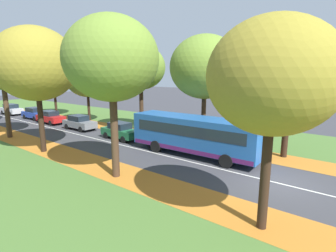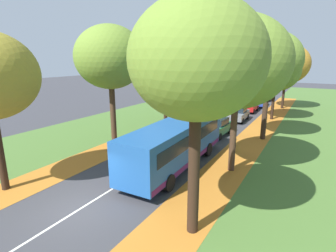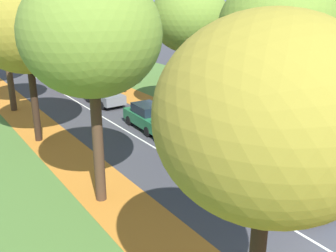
# 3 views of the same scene
# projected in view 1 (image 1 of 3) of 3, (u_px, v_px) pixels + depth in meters

# --- Properties ---
(ground_plane) EXTENTS (160.00, 160.00, 0.00)m
(ground_plane) POSITION_uv_depth(u_px,v_px,m) (279.00, 183.00, 15.20)
(ground_plane) COLOR #38383D
(leaf_litter_left) EXTENTS (2.80, 60.00, 0.00)m
(leaf_litter_left) POSITION_uv_depth(u_px,v_px,m) (71.00, 156.00, 20.07)
(leaf_litter_left) COLOR #B26B23
(leaf_litter_left) RESTS_ON grass_verge_left
(grass_verge_right) EXTENTS (12.00, 90.00, 0.01)m
(grass_verge_right) POSITION_uv_depth(u_px,v_px,m) (140.00, 122.00, 34.36)
(grass_verge_right) COLOR #476B2D
(grass_verge_right) RESTS_ON ground
(leaf_litter_right) EXTENTS (2.80, 60.00, 0.00)m
(leaf_litter_right) POSITION_uv_depth(u_px,v_px,m) (151.00, 135.00, 27.19)
(leaf_litter_right) COLOR #B26B23
(leaf_litter_right) RESTS_ON grass_verge_right
(road_centre_line) EXTENTS (0.12, 80.00, 0.01)m
(road_centre_line) POSITION_uv_depth(u_px,v_px,m) (79.00, 135.00, 27.24)
(road_centre_line) COLOR silver
(road_centre_line) RESTS_ON ground
(tree_left_nearest) EXTENTS (4.91, 4.91, 8.37)m
(tree_left_nearest) POSITION_uv_depth(u_px,v_px,m) (273.00, 77.00, 9.63)
(tree_left_nearest) COLOR black
(tree_left_nearest) RESTS_ON ground
(tree_left_near) EXTENTS (5.44, 5.44, 9.53)m
(tree_left_near) POSITION_uv_depth(u_px,v_px,m) (111.00, 59.00, 14.85)
(tree_left_near) COLOR #422D1E
(tree_left_near) RESTS_ON ground
(tree_left_mid) EXTENTS (6.27, 6.27, 9.79)m
(tree_left_mid) POSITION_uv_depth(u_px,v_px,m) (36.00, 64.00, 20.02)
(tree_left_mid) COLOR black
(tree_left_mid) RESTS_ON ground
(tree_left_far) EXTENTS (4.90, 4.90, 9.10)m
(tree_left_far) POSITION_uv_depth(u_px,v_px,m) (1.00, 67.00, 24.76)
(tree_left_far) COLOR #422D1E
(tree_left_far) RESTS_ON ground
(tree_right_nearest) EXTENTS (4.93, 4.93, 9.18)m
(tree_right_nearest) POSITION_uv_depth(u_px,v_px,m) (292.00, 64.00, 18.66)
(tree_right_nearest) COLOR black
(tree_right_nearest) RESTS_ON ground
(tree_right_near) EXTENTS (6.08, 6.08, 9.53)m
(tree_right_near) POSITION_uv_depth(u_px,v_px,m) (205.00, 67.00, 22.50)
(tree_right_near) COLOR #422D1E
(tree_right_near) RESTS_ON ground
(tree_right_mid) EXTENTS (5.24, 5.24, 9.25)m
(tree_right_mid) POSITION_uv_depth(u_px,v_px,m) (141.00, 68.00, 27.68)
(tree_right_mid) COLOR #382619
(tree_right_mid) RESTS_ON ground
(tree_right_far) EXTENTS (5.31, 5.31, 8.10)m
(tree_right_far) POSITION_uv_depth(u_px,v_px,m) (87.00, 78.00, 32.69)
(tree_right_far) COLOR black
(tree_right_far) RESTS_ON ground
(tree_right_distant) EXTENTS (6.11, 6.11, 8.99)m
(tree_right_distant) POSITION_uv_depth(u_px,v_px,m) (53.00, 74.00, 37.70)
(tree_right_distant) COLOR black
(tree_right_distant) RESTS_ON ground
(bus) EXTENTS (2.83, 10.45, 2.98)m
(bus) POSITION_uv_depth(u_px,v_px,m) (195.00, 134.00, 20.16)
(bus) COLOR #1E5199
(bus) RESTS_ON ground
(car_green_lead) EXTENTS (1.94, 4.28, 1.62)m
(car_green_lead) POSITION_uv_depth(u_px,v_px,m) (121.00, 131.00, 25.28)
(car_green_lead) COLOR #1E6038
(car_green_lead) RESTS_ON ground
(car_grey_following) EXTENTS (1.86, 4.24, 1.62)m
(car_grey_following) POSITION_uv_depth(u_px,v_px,m) (79.00, 122.00, 29.54)
(car_grey_following) COLOR slate
(car_grey_following) RESTS_ON ground
(car_red_third_in_line) EXTENTS (1.87, 4.24, 1.62)m
(car_red_third_in_line) POSITION_uv_depth(u_px,v_px,m) (50.00, 117.00, 33.11)
(car_red_third_in_line) COLOR #B21919
(car_red_third_in_line) RESTS_ON ground
(car_blue_fourth_in_line) EXTENTS (1.93, 4.27, 1.62)m
(car_blue_fourth_in_line) POSITION_uv_depth(u_px,v_px,m) (35.00, 113.00, 36.28)
(car_blue_fourth_in_line) COLOR #233D9E
(car_blue_fourth_in_line) RESTS_ON ground
(car_silver_trailing) EXTENTS (1.92, 4.27, 1.62)m
(car_silver_trailing) POSITION_uv_depth(u_px,v_px,m) (11.00, 109.00, 40.23)
(car_silver_trailing) COLOR #B7BABF
(car_silver_trailing) RESTS_ON ground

